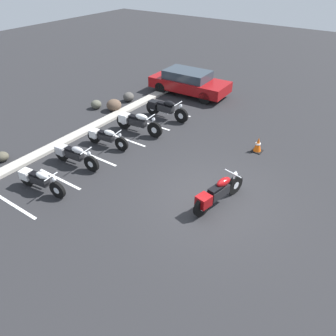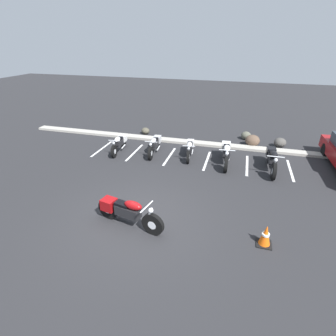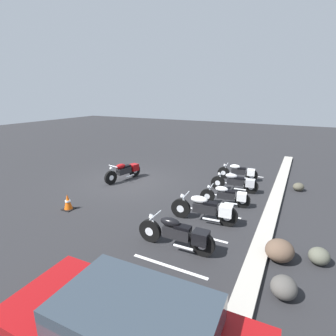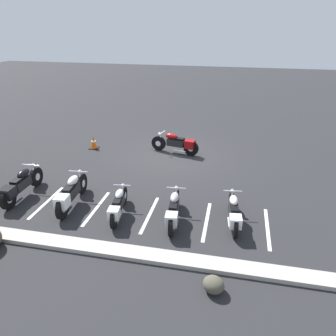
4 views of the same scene
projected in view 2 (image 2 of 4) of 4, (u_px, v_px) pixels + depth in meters
name	position (u px, v px, depth m)	size (l,w,h in m)	color
ground	(137.00, 219.00, 8.03)	(60.00, 60.00, 0.00)	#262628
motorcycle_maroon_featured	(126.00, 211.00, 7.61)	(2.23, 0.82, 0.89)	black
parked_bike_0	(119.00, 143.00, 12.73)	(0.60, 1.99, 0.78)	black
parked_bike_1	(155.00, 144.00, 12.52)	(0.59, 2.08, 0.82)	black
parked_bike_2	(190.00, 148.00, 12.15)	(0.59, 1.94, 0.77)	black
parked_bike_3	(226.00, 152.00, 11.49)	(0.65, 2.32, 0.91)	black
parked_bike_4	(272.00, 159.00, 10.90)	(0.65, 2.31, 0.91)	black
concrete_curb	(185.00, 142.00, 13.86)	(18.00, 0.50, 0.12)	#A8A399
landscape_rock_0	(280.00, 143.00, 13.25)	(0.55, 0.59, 0.48)	#494743
landscape_rock_1	(145.00, 131.00, 15.10)	(0.50, 0.45, 0.37)	#4C493B
landscape_rock_2	(252.00, 141.00, 13.37)	(0.73, 0.70, 0.58)	brown
landscape_rock_3	(246.00, 136.00, 14.28)	(0.50, 0.53, 0.43)	#535446
traffic_cone	(265.00, 236.00, 6.93)	(0.40, 0.40, 0.62)	black
stall_line_0	(102.00, 149.00, 13.15)	(0.10, 2.10, 0.00)	white
stall_line_1	(135.00, 152.00, 12.72)	(0.10, 2.10, 0.00)	white
stall_line_2	(169.00, 156.00, 12.29)	(0.10, 2.10, 0.00)	white
stall_line_3	(207.00, 161.00, 11.86)	(0.10, 2.10, 0.00)	white
stall_line_4	(247.00, 165.00, 11.44)	(0.10, 2.10, 0.00)	white
stall_line_5	(290.00, 170.00, 11.01)	(0.10, 2.10, 0.00)	white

